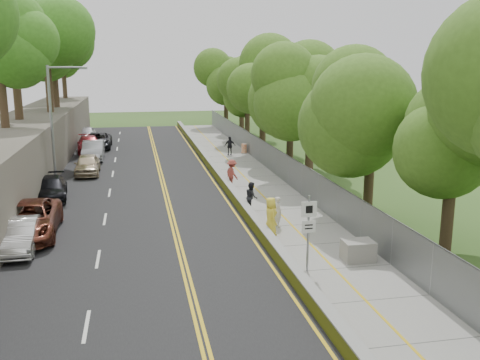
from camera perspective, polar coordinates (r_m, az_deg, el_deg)
The scene contains 25 objects.
ground at distance 24.15m, azimuth 2.54°, elevation -7.32°, with size 140.00×140.00×0.00m, color #33511E.
road at distance 37.95m, azimuth -10.85°, elevation -0.17°, with size 11.20×66.00×0.04m, color black.
sidewalk at distance 38.78m, azimuth 0.97°, elevation 0.33°, with size 4.20×66.00×0.05m, color gray.
jersey_barrier at distance 38.32m, azimuth -2.40°, elevation 0.59°, with size 0.42×66.00×0.60m, color #B4CB13.
rock_embankment at distance 38.43m, azimuth -23.14°, elevation 2.21°, with size 5.00×66.00×4.00m, color #595147.
chainlink_fence at distance 39.08m, azimuth 3.99°, elevation 1.85°, with size 0.04×66.00×2.00m, color slate.
trees_embankment at distance 37.90m, azimuth -23.50°, elevation 14.99°, with size 6.40×66.00×13.00m, color #448A23, non-canonical shape.
trees_fenceside at distance 39.12m, azimuth 7.50°, elevation 10.63°, with size 7.00×66.00×14.00m, color #4E7E24, non-canonical shape.
streetlight at distance 36.58m, azimuth -19.13°, elevation 6.24°, with size 2.52×0.22×8.00m.
signpost at distance 21.06m, azimuth 7.32°, elevation -4.78°, with size 0.62×0.09×3.10m.
construction_barrel at distance 48.97m, azimuth 0.44°, elevation 3.39°, with size 0.50×0.50×0.82m, color #EE4F03.
concrete_block at distance 23.03m, azimuth 12.47°, elevation -7.36°, with size 1.28×0.96×0.85m, color gray.
car_1 at distance 25.52m, azimuth -22.42°, elevation -5.47°, with size 1.45×4.17×1.37m, color beige.
car_2 at distance 27.29m, azimuth -21.68°, elevation -3.98°, with size 2.72×5.90×1.64m, color brown.
car_3 at distance 34.22m, azimuth -19.57°, elevation -0.86°, with size 1.89×4.64×1.35m, color black.
car_4 at distance 41.06m, azimuth -15.97°, elevation 1.60°, with size 1.74×4.33×1.48m, color #BEAB8B.
car_5 at distance 47.12m, azimuth -15.39°, elevation 3.05°, with size 1.69×4.85×1.60m, color #98999E.
car_6 at distance 53.35m, azimuth -14.93°, elevation 4.08°, with size 2.49×5.41×1.50m, color black.
car_7 at distance 51.15m, azimuth -15.81°, elevation 3.67°, with size 2.07×5.09×1.48m, color maroon.
car_8 at distance 60.23m, azimuth -15.96°, elevation 4.84°, with size 1.56×3.88×1.32m, color silver.
painter_0 at distance 25.59m, azimuth 3.29°, elevation -3.89°, with size 0.90×0.59×1.85m, color yellow.
painter_1 at distance 26.95m, azimuth 4.08°, elevation -3.39°, with size 0.56×0.37×1.55m, color silver.
painter_2 at distance 29.62m, azimuth 1.23°, elevation -1.79°, with size 0.81×0.63×1.66m, color black.
painter_3 at distance 35.36m, azimuth -0.86°, elevation 0.71°, with size 1.19×0.69×1.85m, color #A13F35.
person_far at distance 47.64m, azimuth -1.09°, elevation 3.66°, with size 0.98×0.41×1.68m, color black.
Camera 1 is at (-5.44, -22.07, 8.16)m, focal length 40.00 mm.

